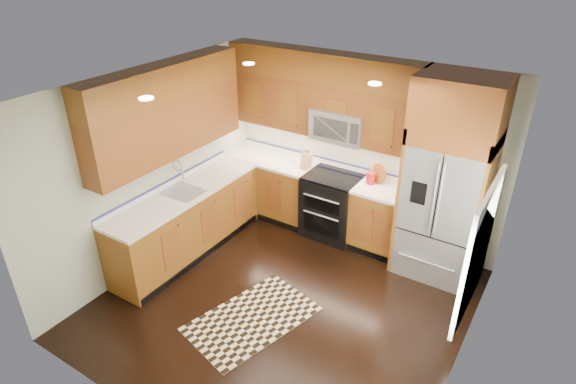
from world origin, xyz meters
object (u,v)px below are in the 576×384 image
Objects in this scene: rug at (252,319)px; utensil_crock at (371,175)px; refrigerator at (447,181)px; range at (332,206)px; knife_block at (306,161)px.

rug is 4.17× the size of utensil_crock.
utensil_crock is at bearing 173.43° from refrigerator.
range is 1.76m from refrigerator.
range is at bearing 107.52° from rug.
utensil_crock is at bearing 8.68° from range.
rug is at bearing -87.56° from range.
range is 0.36× the size of refrigerator.
rug is (0.09, -2.10, -0.46)m from range.
utensil_crock is (-1.03, 0.12, -0.24)m from refrigerator.
refrigerator reaches higher than knife_block.
knife_block reaches higher than range.
utensil_crock is at bearing 2.41° from knife_block.
knife_block is at bearing 177.82° from refrigerator.
knife_block is (-0.46, 0.04, 0.59)m from range.
range is 2.15m from rug.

